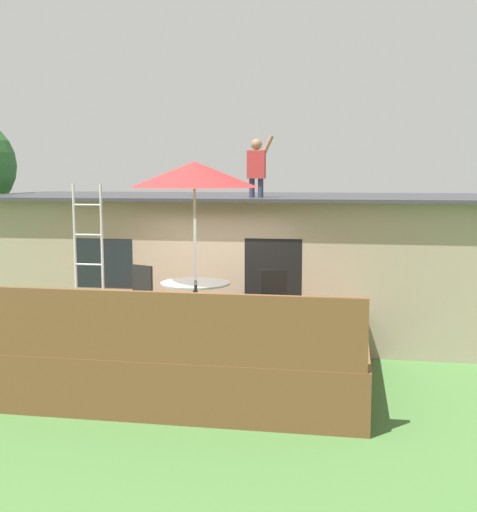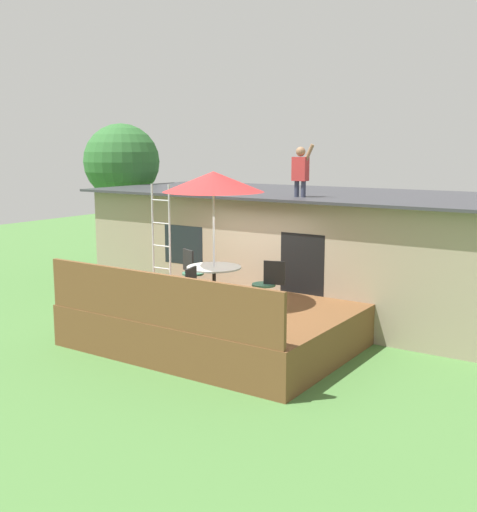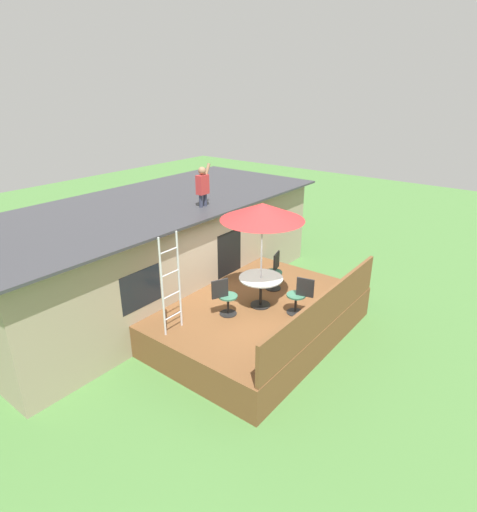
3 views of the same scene
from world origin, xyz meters
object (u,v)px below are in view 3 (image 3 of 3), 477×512
patio_table (261,283)px  patio_chair_right (275,271)px  patio_umbrella (263,212)px  patio_chair_left (225,297)px  patio_chair_near (299,296)px  person_figure (203,184)px  step_ladder (171,284)px

patio_table → patio_chair_right: patio_chair_right is taller
patio_umbrella → patio_chair_left: 2.11m
patio_umbrella → patio_chair_right: size_ratio=2.76×
patio_umbrella → patio_table: bearing=103.2°
patio_table → patio_chair_near: patio_chair_near is taller
patio_umbrella → person_figure: 2.39m
person_figure → patio_chair_right: person_figure is taller
person_figure → patio_table: bearing=-104.3°
step_ladder → patio_chair_right: (3.06, -0.58, -0.64)m
step_ladder → patio_chair_left: step_ladder is taller
patio_umbrella → patio_chair_right: patio_umbrella is taller
patio_table → patio_chair_near: bearing=-76.2°
patio_umbrella → patio_chair_near: bearing=-76.2°
patio_umbrella → patio_chair_near: 2.11m
patio_umbrella → person_figure: bearing=75.7°
patio_umbrella → patio_chair_near: size_ratio=2.76×
patio_umbrella → person_figure: person_figure is taller
step_ladder → patio_chair_right: step_ladder is taller
patio_chair_left → patio_chair_near: bearing=-25.9°
step_ladder → person_figure: bearing=28.8°
patio_chair_right → patio_table: bearing=0.0°
patio_chair_near → patio_chair_left: bearing=26.0°
patio_table → step_ladder: step_ladder is taller
person_figure → patio_chair_right: size_ratio=1.21×
step_ladder → person_figure: 3.34m
patio_table → step_ladder: (-2.05, 0.86, 0.51)m
patio_umbrella → person_figure: (0.59, 2.31, 0.20)m
patio_table → patio_umbrella: bearing=-76.8°
patio_chair_left → step_ladder: bearing=-177.3°
step_ladder → patio_chair_near: 2.95m
person_figure → patio_chair_near: size_ratio=1.21×
patio_chair_near → step_ladder: bearing=38.3°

